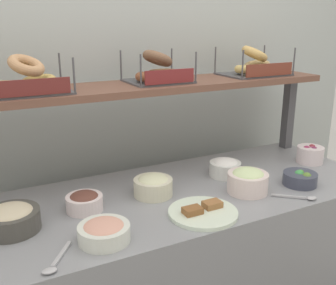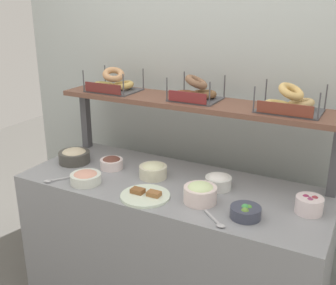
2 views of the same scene
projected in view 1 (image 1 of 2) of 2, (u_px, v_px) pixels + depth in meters
back_wall at (134, 91)px, 2.07m from camera, size 2.96×0.06×2.40m
deli_counter at (184, 275)px, 1.84m from camera, size 1.76×0.70×0.85m
shelf_riser_right at (288, 113)px, 2.24m from camera, size 0.05×0.05×0.40m
upper_shelf at (157, 86)px, 1.82m from camera, size 1.72×0.32×0.03m
bowl_beet_salad at (310, 154)px, 2.04m from camera, size 0.13×0.13×0.09m
bowl_cream_cheese at (225, 167)px, 1.87m from camera, size 0.15×0.15×0.09m
bowl_tuna_salad at (11, 218)px, 1.38m from camera, size 0.20×0.20×0.09m
bowl_potato_salad at (153, 185)px, 1.66m from camera, size 0.16×0.16×0.09m
bowl_veggie_mix at (300, 178)px, 1.77m from camera, size 0.15×0.15×0.07m
bowl_scallion_spread at (248, 180)px, 1.69m from camera, size 0.17×0.17×0.11m
bowl_chocolate_spread at (84, 201)px, 1.53m from camera, size 0.14×0.14×0.08m
bowl_lox_spread at (104, 231)px, 1.32m from camera, size 0.17×0.17×0.07m
serving_plate_white at (203, 212)px, 1.51m from camera, size 0.26×0.26×0.04m
serving_spoon_near_plate at (301, 197)px, 1.64m from camera, size 0.15×0.12×0.01m
serving_spoon_by_edge at (55, 263)px, 1.20m from camera, size 0.12×0.15×0.01m
bagel_basket_sesame at (28, 81)px, 1.54m from camera, size 0.31×0.26×0.16m
bagel_basket_cinnamon_raisin at (158, 72)px, 1.81m from camera, size 0.28×0.24×0.15m
bagel_basket_plain at (254, 66)px, 2.04m from camera, size 0.33×0.25×0.16m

